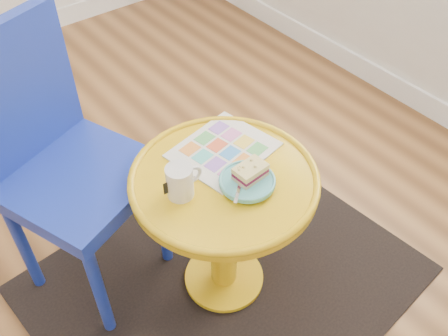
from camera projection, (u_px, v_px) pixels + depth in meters
floor at (71, 316)px, 1.79m from camera, size 4.00×4.00×0.00m
rug at (224, 279)px, 1.90m from camera, size 1.39×1.21×0.01m
side_table at (224, 211)px, 1.62m from camera, size 0.58×0.58×0.55m
chair at (57, 157)px, 1.57m from camera, size 0.56×0.56×0.98m
newspaper at (224, 150)px, 1.60m from camera, size 0.34×0.31×0.01m
mug at (180, 181)px, 1.43m from camera, size 0.11×0.08×0.10m
plate at (247, 182)px, 1.48m from camera, size 0.17×0.17×0.02m
cake_slice at (250, 172)px, 1.47m from camera, size 0.10×0.07×0.04m
fork at (240, 184)px, 1.46m from camera, size 0.12×0.10×0.00m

